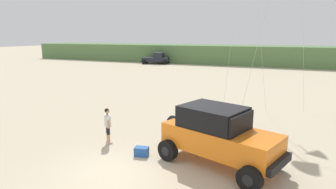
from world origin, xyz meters
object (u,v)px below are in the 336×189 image
object	(u,v)px
cooler_box	(142,152)
jeep	(219,135)
distant_pickup	(156,59)
person_watching	(108,124)

from	to	relation	value
cooler_box	jeep	bearing A→B (deg)	-1.56
cooler_box	distant_pickup	world-z (taller)	distant_pickup
person_watching	distant_pickup	bearing A→B (deg)	111.93
jeep	distant_pickup	size ratio (longest dim) A/B	1.02
person_watching	cooler_box	distance (m)	2.32
cooler_box	distant_pickup	xyz separation A→B (m)	(-16.16, 35.60, 0.75)
jeep	cooler_box	bearing A→B (deg)	-170.88
person_watching	distant_pickup	xyz separation A→B (m)	(-14.06, 34.93, 0.00)
jeep	distant_pickup	world-z (taller)	jeep
jeep	distant_pickup	xyz separation A→B (m)	(-19.24, 35.10, -0.26)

